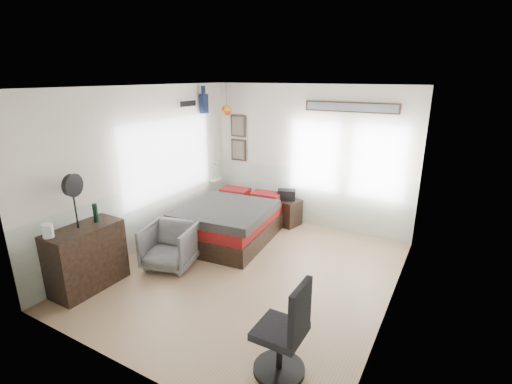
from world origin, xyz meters
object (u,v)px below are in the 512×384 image
(armchair, at_px, (170,246))
(dresser, at_px, (87,258))
(task_chair, at_px, (285,338))
(bed, at_px, (231,221))
(nightstand, at_px, (286,212))

(armchair, bearing_deg, dresser, -134.24)
(dresser, distance_m, task_chair, 3.06)
(bed, relative_size, dresser, 2.18)
(dresser, bearing_deg, bed, 71.23)
(bed, xyz_separation_m, task_chair, (2.25, -2.49, 0.10))
(task_chair, bearing_deg, bed, 132.21)
(nightstand, bearing_deg, armchair, -95.44)
(armchair, xyz_separation_m, nightstand, (0.83, 2.43, -0.08))
(dresser, height_order, nightstand, dresser)
(dresser, distance_m, nightstand, 3.73)
(nightstand, height_order, task_chair, task_chair)
(dresser, height_order, armchair, dresser)
(bed, distance_m, nightstand, 1.22)
(bed, bearing_deg, task_chair, -53.69)
(dresser, relative_size, nightstand, 1.94)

